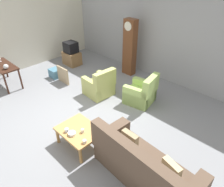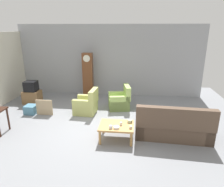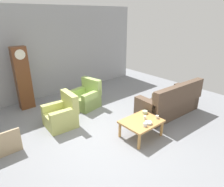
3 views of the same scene
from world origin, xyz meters
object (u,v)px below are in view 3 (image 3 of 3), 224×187
(armchair_olive_near, at_px, (62,116))
(framed_picture_leaning, at_px, (7,144))
(couch_floral, at_px, (170,103))
(armchair_olive_far, at_px, (86,98))
(grandfather_clock, at_px, (23,78))
(bowl_shallow_green, at_px, (145,112))
(coffee_table_wood, at_px, (141,123))
(bowl_white_stacked, at_px, (148,123))
(cup_white_porcelain, at_px, (145,118))
(cup_blue_rimmed, at_px, (145,125))
(cup_cream_tall, at_px, (157,117))

(armchair_olive_near, distance_m, framed_picture_leaning, 1.53)
(couch_floral, bearing_deg, armchair_olive_far, 128.47)
(grandfather_clock, bearing_deg, armchair_olive_far, -38.71)
(framed_picture_leaning, relative_size, bowl_shallow_green, 4.24)
(armchair_olive_near, relative_size, framed_picture_leaning, 1.53)
(framed_picture_leaning, distance_m, bowl_shallow_green, 3.36)
(armchair_olive_far, distance_m, grandfather_clock, 2.09)
(coffee_table_wood, bearing_deg, grandfather_clock, 114.15)
(couch_floral, distance_m, bowl_white_stacked, 1.65)
(armchair_olive_far, bearing_deg, cup_white_porcelain, -85.26)
(cup_blue_rimmed, bearing_deg, coffee_table_wood, 59.47)
(couch_floral, relative_size, coffee_table_wood, 2.23)
(cup_blue_rimmed, xyz_separation_m, cup_cream_tall, (0.54, 0.06, -0.01))
(framed_picture_leaning, distance_m, cup_cream_tall, 3.54)
(couch_floral, bearing_deg, bowl_white_stacked, -163.77)
(couch_floral, distance_m, bowl_shallow_green, 1.24)
(coffee_table_wood, bearing_deg, armchair_olive_near, 125.62)
(cup_white_porcelain, bearing_deg, grandfather_clock, 115.77)
(couch_floral, distance_m, cup_cream_tall, 1.28)
(couch_floral, xyz_separation_m, cup_blue_rimmed, (-1.73, -0.49, 0.14))
(armchair_olive_near, bearing_deg, armchair_olive_far, 25.95)
(framed_picture_leaning, bearing_deg, cup_cream_tall, -26.83)
(armchair_olive_far, xyz_separation_m, cup_blue_rimmed, (-0.07, -2.58, 0.18))
(armchair_olive_far, xyz_separation_m, cup_cream_tall, (0.47, -2.52, 0.18))
(bowl_white_stacked, bearing_deg, cup_cream_tall, 5.43)
(cup_cream_tall, relative_size, bowl_shallow_green, 0.60)
(coffee_table_wood, bearing_deg, framed_picture_leaning, 152.66)
(armchair_olive_far, bearing_deg, armchair_olive_near, -154.05)
(couch_floral, relative_size, cup_cream_tall, 25.45)
(armchair_olive_near, height_order, cup_white_porcelain, armchair_olive_near)
(couch_floral, height_order, cup_white_porcelain, couch_floral)
(armchair_olive_near, xyz_separation_m, framed_picture_leaning, (-1.49, -0.35, -0.02))
(couch_floral, relative_size, framed_picture_leaning, 3.58)
(grandfather_clock, relative_size, framed_picture_leaning, 3.34)
(armchair_olive_far, relative_size, bowl_white_stacked, 5.45)
(coffee_table_wood, bearing_deg, cup_cream_tall, -23.18)
(coffee_table_wood, height_order, framed_picture_leaning, framed_picture_leaning)
(grandfather_clock, relative_size, cup_white_porcelain, 22.70)
(cup_white_porcelain, bearing_deg, bowl_white_stacked, -117.64)
(cup_blue_rimmed, height_order, bowl_white_stacked, cup_blue_rimmed)
(cup_cream_tall, bearing_deg, framed_picture_leaning, 153.17)
(cup_blue_rimmed, xyz_separation_m, bowl_white_stacked, (0.15, 0.03, -0.01))
(coffee_table_wood, bearing_deg, bowl_shallow_green, 29.24)
(cup_white_porcelain, distance_m, cup_cream_tall, 0.32)
(grandfather_clock, bearing_deg, cup_blue_rimmed, -68.94)
(armchair_olive_near, bearing_deg, cup_blue_rimmed, -60.54)
(armchair_olive_near, relative_size, cup_white_porcelain, 10.41)
(cup_cream_tall, bearing_deg, armchair_olive_far, 100.57)
(coffee_table_wood, distance_m, bowl_white_stacked, 0.23)
(armchair_olive_near, relative_size, bowl_shallow_green, 6.50)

